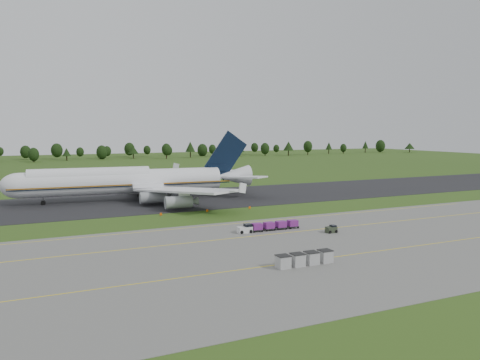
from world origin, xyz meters
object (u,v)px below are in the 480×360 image
aircraft (130,181)px  utility_cart (331,230)px  baggage_train (268,226)px  edge_markers (207,211)px  uld_row (305,259)px

aircraft → utility_cart: size_ratio=33.14×
baggage_train → utility_cart: size_ratio=6.24×
aircraft → utility_cart: aircraft is taller
utility_cart → edge_markers: (-13.64, 31.36, -0.34)m
baggage_train → edge_markers: baggage_train is taller
aircraft → baggage_train: 53.63m
aircraft → utility_cart: bearing=-65.0°
utility_cart → uld_row: uld_row is taller
aircraft → uld_row: 74.69m
aircraft → edge_markers: 29.71m
utility_cart → edge_markers: utility_cart is taller
utility_cart → uld_row: size_ratio=0.23×
utility_cart → baggage_train: bearing=146.9°
aircraft → edge_markers: size_ratio=2.98×
uld_row → edge_markers: uld_row is taller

